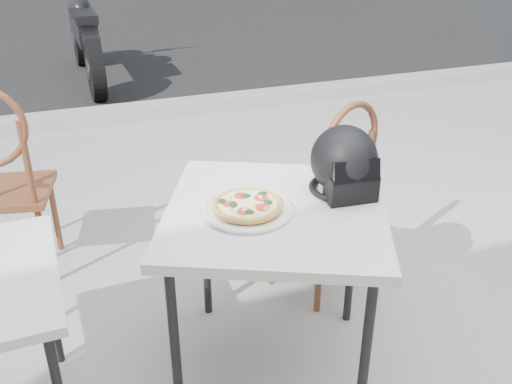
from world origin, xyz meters
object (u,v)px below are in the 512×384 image
object	(u,v)px
cafe_chair_main	(331,190)
motorcycle	(85,38)
cafe_chair_side	(0,174)
helmet	(345,164)
cafe_table_main	(275,224)
plate	(248,210)
pizza	(248,205)

from	to	relation	value
cafe_chair_main	motorcycle	xyz separation A→B (m)	(-0.76, 4.30, -0.10)
cafe_chair_side	cafe_chair_main	bearing A→B (deg)	167.25
helmet	cafe_table_main	bearing A→B (deg)	-168.31
plate	motorcycle	size ratio (longest dim) A/B	0.16
cafe_chair_main	helmet	bearing A→B (deg)	44.05
cafe_chair_side	pizza	bearing A→B (deg)	142.06
pizza	cafe_chair_side	world-z (taller)	cafe_chair_side
cafe_chair_main	motorcycle	world-z (taller)	motorcycle
plate	helmet	bearing A→B (deg)	4.58
cafe_chair_main	motorcycle	size ratio (longest dim) A/B	0.48
plate	cafe_table_main	bearing A→B (deg)	-2.62
pizza	motorcycle	world-z (taller)	motorcycle
helmet	cafe_chair_main	xyz separation A→B (m)	(0.14, 0.37, -0.31)
helmet	cafe_chair_side	distance (m)	1.67
cafe_table_main	pizza	size ratio (longest dim) A/B	3.63
helmet	motorcycle	bearing A→B (deg)	101.96
plate	helmet	xyz separation A→B (m)	(0.40, 0.03, 0.11)
helmet	cafe_chair_main	size ratio (longest dim) A/B	0.28
helmet	cafe_chair_side	world-z (taller)	cafe_chair_side
pizza	cafe_chair_side	xyz separation A→B (m)	(-0.90, 1.04, -0.20)
cafe_chair_main	cafe_chair_side	size ratio (longest dim) A/B	0.95
cafe_table_main	cafe_chair_main	distance (m)	0.61
plate	pizza	xyz separation A→B (m)	(0.00, 0.00, 0.02)
pizza	cafe_chair_side	bearing A→B (deg)	130.78
pizza	motorcycle	bearing A→B (deg)	92.59
cafe_chair_main	motorcycle	bearing A→B (deg)	-104.49
cafe_table_main	helmet	distance (m)	0.35
cafe_table_main	motorcycle	bearing A→B (deg)	93.88
pizza	cafe_chair_main	xyz separation A→B (m)	(0.54, 0.40, -0.22)
cafe_chair_side	motorcycle	world-z (taller)	cafe_chair_side
plate	cafe_chair_main	bearing A→B (deg)	36.30
pizza	helmet	world-z (taller)	helmet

